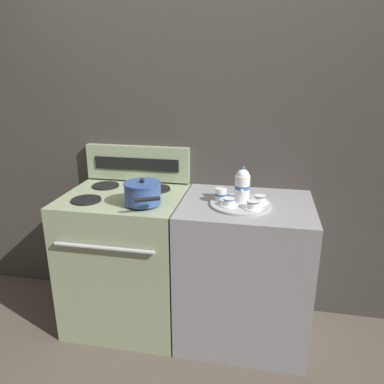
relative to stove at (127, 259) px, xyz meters
The scene contains 12 objects.
ground_plane 0.60m from the stove, ahead, with size 6.00×6.00×0.00m, color brown.
wall_back 0.83m from the stove, 41.04° to the left, with size 6.00×0.05×2.20m.
stove is the anchor object (origin of this frame).
control_panel 0.65m from the stove, 90.00° to the left, with size 0.73×0.05×0.24m.
side_counter 0.77m from the stove, ahead, with size 0.78×0.63×0.91m.
saucepan 0.57m from the stove, 38.96° to the right, with size 0.25×0.30×0.15m.
serving_tray 0.87m from the stove, ahead, with size 0.36×0.36×0.01m.
teapot 0.93m from the stove, ahead, with size 0.09×0.14×0.21m.
teacup_left 0.84m from the stove, ahead, with size 0.10×0.10×0.05m.
teacup_right 0.95m from the stove, ahead, with size 0.10×0.10×0.05m.
teacup_front 0.97m from the stove, ahead, with size 0.10×0.10×0.05m.
creamer_jug 0.79m from the stove, ahead, with size 0.07×0.07×0.07m.
Camera 1 is at (0.45, -2.08, 1.67)m, focal length 35.00 mm.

